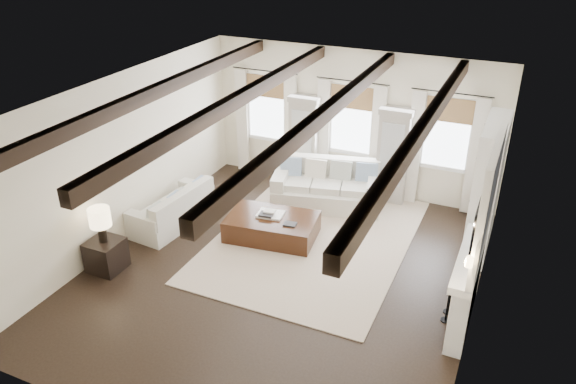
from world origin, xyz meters
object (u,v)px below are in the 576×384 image
at_px(sofa_left, 174,210).
at_px(sofa_back, 327,188).
at_px(ottoman, 272,227).
at_px(side_table_back, 284,181).
at_px(side_table_front, 106,255).

bearing_deg(sofa_left, sofa_back, 39.84).
relative_size(sofa_back, ottoman, 1.44).
distance_m(sofa_left, side_table_back, 2.66).
bearing_deg(side_table_front, ottoman, 44.44).
bearing_deg(side_table_back, sofa_left, -122.08).
xyz_separation_m(sofa_back, side_table_front, (-2.71, -3.92, -0.10)).
distance_m(sofa_left, ottoman, 2.05).
distance_m(sofa_back, sofa_left, 3.27).
distance_m(ottoman, side_table_back, 1.99).
xyz_separation_m(ottoman, side_table_front, (-2.22, -2.18, 0.06)).
height_order(sofa_left, side_table_front, sofa_left).
relative_size(ottoman, side_table_back, 3.02).
height_order(side_table_front, side_table_back, side_table_front).
bearing_deg(side_table_back, ottoman, -72.17).
xyz_separation_m(sofa_back, side_table_back, (-1.10, 0.16, -0.11)).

